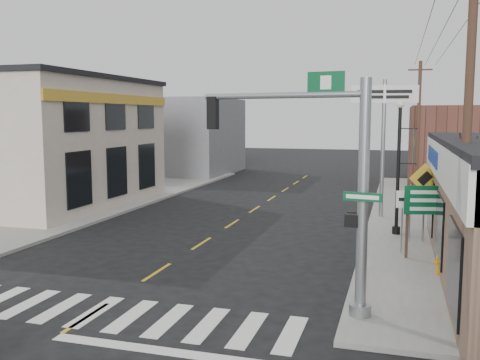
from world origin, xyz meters
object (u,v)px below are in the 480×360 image
(fire_hydrant, at_px, (439,264))
(lamp_post, at_px, (400,158))
(utility_pole_far, at_px, (418,126))
(traffic_signal_pole, at_px, (334,171))
(guide_sign, at_px, (427,208))
(dance_center_sign, at_px, (384,113))
(utility_pole_near, at_px, (467,126))

(fire_hydrant, bearing_deg, lamp_post, 102.55)
(fire_hydrant, relative_size, utility_pole_far, 0.08)
(lamp_post, height_order, utility_pole_far, utility_pole_far)
(traffic_signal_pole, distance_m, fire_hydrant, 5.88)
(traffic_signal_pole, bearing_deg, utility_pole_far, 91.11)
(guide_sign, xyz_separation_m, lamp_post, (-0.91, 3.80, 1.37))
(guide_sign, height_order, utility_pole_far, utility_pole_far)
(traffic_signal_pole, relative_size, guide_sign, 2.17)
(traffic_signal_pole, height_order, lamp_post, traffic_signal_pole)
(fire_hydrant, xyz_separation_m, utility_pole_far, (-0.17, 17.79, 3.82))
(dance_center_sign, relative_size, utility_pole_far, 0.80)
(utility_pole_near, height_order, utility_pole_far, utility_pole_near)
(traffic_signal_pole, height_order, guide_sign, traffic_signal_pole)
(guide_sign, height_order, lamp_post, lamp_post)
(lamp_post, bearing_deg, utility_pole_far, 71.21)
(fire_hydrant, xyz_separation_m, dance_center_sign, (-2.00, 9.22, 4.58))
(guide_sign, relative_size, utility_pole_far, 0.33)
(lamp_post, bearing_deg, fire_hydrant, -91.37)
(guide_sign, relative_size, fire_hydrant, 4.40)
(guide_sign, height_order, utility_pole_near, utility_pole_near)
(dance_center_sign, distance_m, utility_pole_far, 8.79)
(lamp_post, bearing_deg, traffic_signal_pole, -113.03)
(utility_pole_near, bearing_deg, traffic_signal_pole, -147.55)
(dance_center_sign, bearing_deg, lamp_post, -84.37)
(guide_sign, distance_m, lamp_post, 4.14)
(lamp_post, height_order, dance_center_sign, dance_center_sign)
(traffic_signal_pole, bearing_deg, fire_hydrant, 64.14)
(dance_center_sign, height_order, utility_pole_near, utility_pole_near)
(guide_sign, xyz_separation_m, fire_hydrant, (0.31, -1.68, -1.41))
(guide_sign, distance_m, dance_center_sign, 8.35)
(traffic_signal_pole, distance_m, utility_pole_near, 3.92)
(guide_sign, xyz_separation_m, utility_pole_near, (0.67, -3.71, 2.78))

